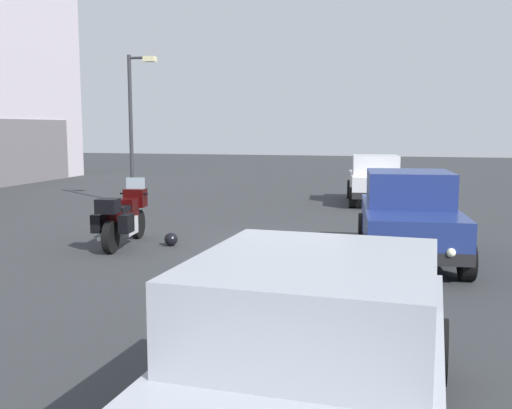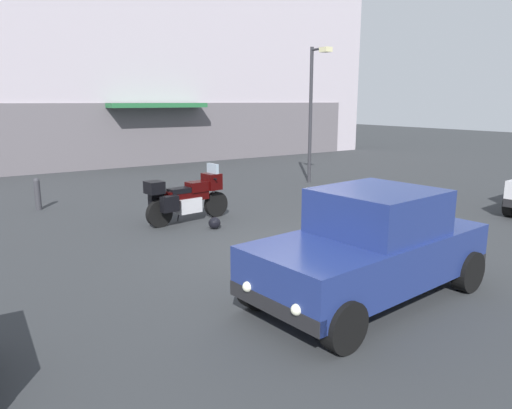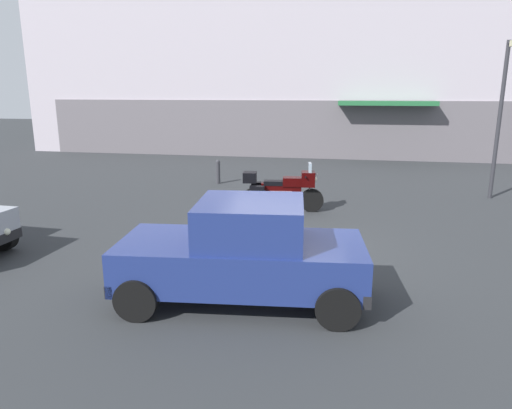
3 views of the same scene
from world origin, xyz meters
TOP-DOWN VIEW (x-y plane):
  - ground_plane at (0.00, 0.00)m, footprint 80.00×80.00m
  - building_facade_rear at (0.00, 14.99)m, footprint 31.48×3.40m
  - motorcycle at (-0.56, 3.31)m, footprint 2.26×0.86m
  - helmet at (-0.33, 2.36)m, footprint 0.28×0.28m
  - car_hatchback_near at (-0.37, -2.41)m, footprint 3.99×2.12m
  - streetlamp_curbside at (5.66, 6.00)m, footprint 0.28×0.94m
  - bollard_curbside at (-3.32, 6.78)m, footprint 0.16×0.16m

SIDE VIEW (x-z plane):
  - ground_plane at x=0.00m, z-range 0.00..0.00m
  - helmet at x=-0.33m, z-range 0.00..0.28m
  - bollard_curbside at x=-3.32m, z-range 0.03..0.89m
  - motorcycle at x=-0.56m, z-range -0.06..1.30m
  - car_hatchback_near at x=-0.37m, z-range -0.01..1.63m
  - streetlamp_curbside at x=5.66m, z-range 0.52..5.21m
  - building_facade_rear at x=0.00m, z-range -0.05..10.10m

